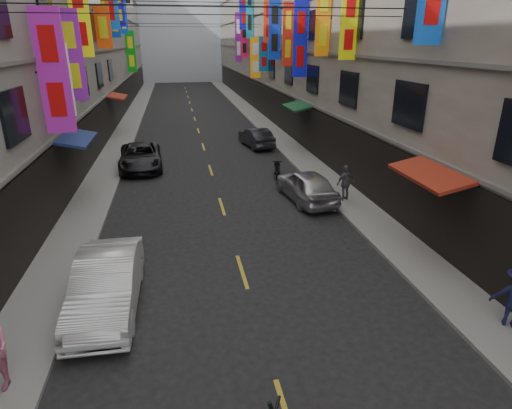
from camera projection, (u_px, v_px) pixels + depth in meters
name	position (u px, v px, depth m)	size (l,w,h in m)	color
sidewalk_left	(125.00, 133.00, 35.01)	(2.00, 90.00, 0.12)	slate
sidewalk_right	(268.00, 128.00, 37.07)	(2.00, 90.00, 0.12)	slate
building_row_left	(24.00, 5.00, 30.61)	(10.14, 90.00, 19.00)	gray
building_row_right	(341.00, 9.00, 34.72)	(10.14, 90.00, 19.00)	#A39689
haze_block	(179.00, 18.00, 78.02)	(18.00, 8.00, 22.00)	silver
shop_signage	(194.00, 6.00, 26.44)	(14.00, 55.00, 11.95)	#0F24B7
street_awnings	(189.00, 134.00, 20.08)	(13.99, 35.20, 0.41)	#144B15
overhead_cables	(204.00, 5.00, 21.89)	(14.00, 38.04, 1.24)	black
lane_markings	(201.00, 138.00, 33.30)	(0.12, 80.20, 0.01)	gold
scooter_far_right	(277.00, 169.00, 23.62)	(0.67, 1.78, 1.14)	black
car_left_mid	(107.00, 284.00, 11.85)	(1.63, 4.68, 1.54)	white
car_left_far	(140.00, 157.00, 25.11)	(2.37, 5.14, 1.43)	black
car_right_mid	(306.00, 185.00, 20.00)	(1.76, 4.38, 1.49)	silver
car_right_far	(256.00, 137.00, 30.33)	(1.43, 4.10, 1.35)	#292A31
pedestrian_rfar	(346.00, 183.00, 19.73)	(0.97, 0.55, 1.66)	#5D5D5F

